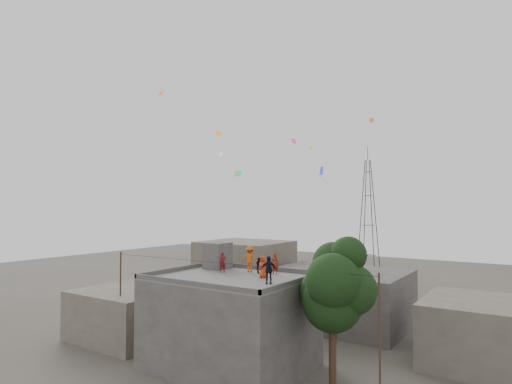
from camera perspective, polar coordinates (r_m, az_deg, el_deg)
ground at (r=31.23m, az=-3.44°, el=-22.36°), size 140.00×140.00×0.00m
main_building at (r=30.30m, az=-3.43°, el=-16.95°), size 10.00×8.00×6.10m
parapet at (r=29.64m, az=-3.41°, el=-10.96°), size 10.00×8.00×0.30m
stair_head_box at (r=33.51m, az=-5.13°, el=-8.45°), size 1.60×1.80×2.00m
neighbor_west at (r=39.26m, az=-14.98°, el=-14.99°), size 8.00×10.00×4.00m
neighbor_north at (r=41.38m, az=10.99°, el=-13.63°), size 12.00×9.00×5.00m
neighbor_northwest at (r=48.67m, az=-1.48°, el=-10.71°), size 9.00×8.00×7.00m
neighbor_east at (r=34.70m, az=27.65°, el=-16.24°), size 7.00×8.00×4.40m
tree at (r=26.52m, az=10.54°, el=-12.32°), size 4.90×4.60×9.10m
utility_line at (r=28.85m, az=-4.15°, el=-16.12°), size 20.12×0.62×7.40m
transmission_tower at (r=67.01m, az=14.74°, el=-3.47°), size 2.97×2.97×20.01m
person_red_adult at (r=30.70m, az=2.55°, el=-9.51°), size 0.60×0.45×1.51m
person_orange_child at (r=29.12m, az=0.92°, el=-9.96°), size 0.79×0.58×1.48m
person_dark_child at (r=31.14m, az=0.42°, el=-9.76°), size 0.70×0.69×1.13m
person_dark_adult at (r=26.93m, az=1.68°, el=-10.35°), size 1.09×0.83×1.72m
person_orange_adult at (r=31.71m, az=-0.82°, el=-8.92°), size 1.38×1.03×1.90m
person_red_child at (r=31.63m, az=-4.48°, el=-9.33°), size 0.59×0.63×1.45m
kites at (r=36.10m, az=3.55°, el=6.82°), size 18.56×18.73×9.18m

